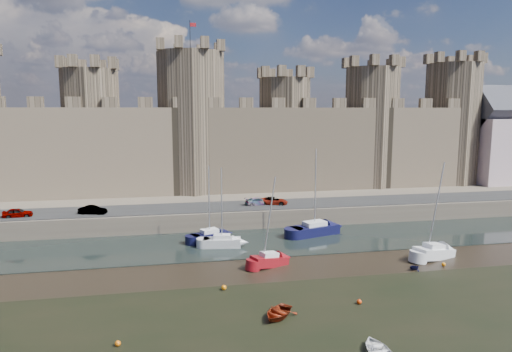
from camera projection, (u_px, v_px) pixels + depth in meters
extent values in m
plane|color=black|center=(203.00, 350.00, 31.06)|extent=(160.00, 160.00, 0.00)
cube|color=black|center=(188.00, 246.00, 54.38)|extent=(160.00, 12.00, 0.08)
cube|color=#4C443A|center=(180.00, 187.00, 89.18)|extent=(160.00, 60.00, 2.50)
cube|color=black|center=(184.00, 208.00, 63.73)|extent=(160.00, 7.00, 0.10)
cube|color=#42382B|center=(180.00, 150.00, 76.32)|extent=(100.00, 9.00, 14.00)
cylinder|color=#42382B|center=(92.00, 133.00, 73.27)|extent=(9.00, 9.00, 20.00)
cylinder|color=#42382B|center=(192.00, 123.00, 76.04)|extent=(11.00, 11.00, 23.00)
cylinder|color=black|center=(190.00, 36.00, 74.00)|extent=(0.10, 0.10, 5.00)
cube|color=maroon|center=(193.00, 25.00, 73.83)|extent=(1.00, 0.03, 0.60)
cylinder|color=#42382B|center=(285.00, 134.00, 79.31)|extent=(9.00, 9.00, 19.00)
cylinder|color=#42382B|center=(371.00, 127.00, 82.15)|extent=(10.00, 10.00, 21.00)
cylinder|color=#42382B|center=(451.00, 124.00, 85.06)|extent=(10.00, 10.00, 22.00)
cube|color=#C2A6AB|center=(494.00, 151.00, 85.33)|extent=(8.50, 9.00, 12.00)
cube|color=#38383F|center=(497.00, 110.00, 84.23)|extent=(8.50, 9.05, 9.05)
imported|color=gray|center=(18.00, 213.00, 58.33)|extent=(3.65, 1.70, 1.21)
imported|color=gray|center=(93.00, 210.00, 59.98)|extent=(3.78, 2.13, 1.18)
imported|color=gray|center=(258.00, 201.00, 65.78)|extent=(4.03, 2.09, 1.12)
imported|color=gray|center=(274.00, 201.00, 66.06)|extent=(4.46, 3.06, 1.13)
cube|color=black|center=(210.00, 237.00, 56.49)|extent=(5.01, 3.50, 1.02)
cube|color=silver|center=(210.00, 231.00, 56.38)|extent=(2.41, 1.98, 0.46)
cylinder|color=silver|center=(209.00, 200.00, 55.80)|extent=(0.14, 0.14, 8.35)
cube|color=silver|center=(222.00, 243.00, 53.99)|extent=(4.60, 2.37, 1.03)
cube|color=silver|center=(222.00, 236.00, 53.88)|extent=(2.11, 1.48, 0.47)
cylinder|color=silver|center=(222.00, 203.00, 53.30)|extent=(0.14, 0.14, 8.43)
cube|color=black|center=(315.00, 230.00, 59.23)|extent=(6.83, 4.22, 1.22)
cube|color=silver|center=(315.00, 223.00, 59.10)|extent=(3.22, 2.48, 0.55)
cylinder|color=silver|center=(315.00, 188.00, 58.41)|extent=(0.14, 0.14, 9.97)
cube|color=maroon|center=(269.00, 261.00, 47.58)|extent=(4.34, 3.04, 1.03)
cube|color=silver|center=(269.00, 254.00, 47.48)|extent=(2.09, 1.72, 0.47)
cylinder|color=silver|center=(269.00, 217.00, 46.90)|extent=(0.14, 0.14, 8.44)
cube|color=silver|center=(433.00, 253.00, 50.03)|extent=(5.31, 3.46, 1.16)
cube|color=silver|center=(434.00, 246.00, 49.91)|extent=(2.52, 2.00, 0.53)
cylinder|color=silver|center=(436.00, 206.00, 49.25)|extent=(0.14, 0.14, 9.53)
imported|color=silver|center=(378.00, 350.00, 30.41)|extent=(2.41, 3.28, 0.66)
imported|color=maroon|center=(278.00, 313.00, 35.84)|extent=(4.00, 4.14, 0.70)
imported|color=black|center=(415.00, 267.00, 46.37)|extent=(1.58, 1.45, 0.70)
sphere|color=orange|center=(224.00, 288.00, 41.30)|extent=(0.47, 0.47, 0.47)
sphere|color=orange|center=(444.00, 264.00, 47.53)|extent=(0.42, 0.42, 0.42)
sphere|color=#C75808|center=(118.00, 343.00, 31.50)|extent=(0.42, 0.42, 0.42)
sphere|color=red|center=(359.00, 302.00, 38.30)|extent=(0.43, 0.43, 0.43)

